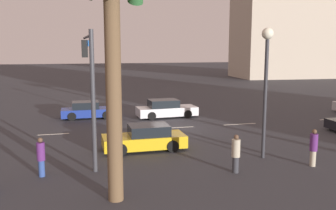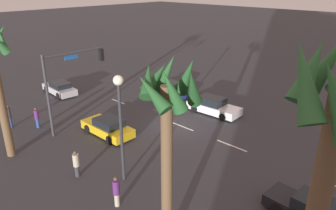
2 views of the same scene
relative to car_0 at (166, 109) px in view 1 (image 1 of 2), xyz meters
The scene contains 14 objects.
ground_plane 4.07m from the car_0, 81.53° to the left, with size 220.00×220.00×0.00m, color #333338.
lane_stripe_1 12.71m from the car_0, 161.75° to the left, with size 1.85×0.14×0.01m, color silver.
lane_stripe_2 6.04m from the car_0, 138.52° to the left, with size 2.46×0.14×0.01m, color silver.
lane_stripe_3 4.03m from the car_0, 86.49° to the left, with size 2.47×0.14×0.01m, color silver.
lane_stripe_4 9.27m from the car_0, 25.47° to the left, with size 1.91×0.14×0.01m, color silver.
car_0 is the anchor object (origin of this frame).
car_1 6.09m from the car_0, 10.44° to the right, with size 4.18×1.83×1.31m.
car_5 9.51m from the car_0, 69.45° to the left, with size 4.41×1.95×1.35m.
traffic_signal 12.39m from the car_0, 58.41° to the left, with size 0.42×5.34×6.21m.
streetlamp 12.59m from the car_0, 99.96° to the left, with size 0.56×0.56×6.39m.
pedestrian_0 14.08m from the car_0, 105.11° to the left, with size 0.46×0.46×1.75m.
pedestrian_1 14.65m from the car_0, 54.97° to the left, with size 0.35×0.35×1.70m.
pedestrian_3 13.55m from the car_0, 89.23° to the left, with size 0.51×0.51×1.71m.
palm_tree_1 17.08m from the car_0, 69.96° to the left, with size 2.58×2.78×8.74m.
Camera 1 is at (6.29, 24.00, 5.43)m, focal length 39.53 mm.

